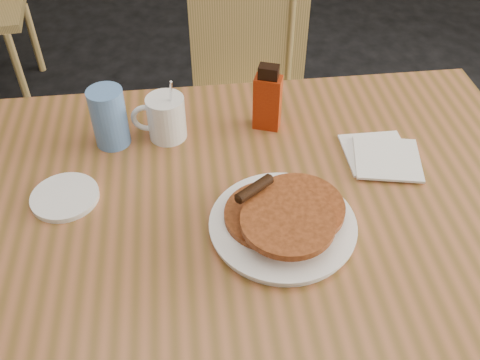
{
  "coord_description": "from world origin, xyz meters",
  "views": [
    {
      "loc": [
        -0.01,
        -0.74,
        1.55
      ],
      "look_at": [
        0.01,
        0.03,
        0.83
      ],
      "focal_mm": 40.0,
      "sensor_mm": 36.0,
      "label": 1
    }
  ],
  "objects_px": {
    "pancake_plate": "(283,220)",
    "coffee_mug": "(165,117)",
    "main_table": "(256,208)",
    "syrup_bottle": "(268,99)",
    "chair_main_far": "(249,85)",
    "blue_tumbler": "(109,117)"
  },
  "relations": [
    {
      "from": "pancake_plate",
      "to": "coffee_mug",
      "type": "bearing_deg",
      "value": 129.76
    },
    {
      "from": "main_table",
      "to": "syrup_bottle",
      "type": "distance_m",
      "value": 0.27
    },
    {
      "from": "chair_main_far",
      "to": "pancake_plate",
      "type": "height_order",
      "value": "chair_main_far"
    },
    {
      "from": "chair_main_far",
      "to": "syrup_bottle",
      "type": "distance_m",
      "value": 0.6
    },
    {
      "from": "chair_main_far",
      "to": "coffee_mug",
      "type": "xyz_separation_m",
      "value": [
        -0.22,
        -0.55,
        0.28
      ]
    },
    {
      "from": "coffee_mug",
      "to": "syrup_bottle",
      "type": "relative_size",
      "value": 1.0
    },
    {
      "from": "main_table",
      "to": "coffee_mug",
      "type": "xyz_separation_m",
      "value": [
        -0.2,
        0.21,
        0.09
      ]
    },
    {
      "from": "syrup_bottle",
      "to": "blue_tumbler",
      "type": "xyz_separation_m",
      "value": [
        -0.37,
        -0.05,
        -0.01
      ]
    },
    {
      "from": "blue_tumbler",
      "to": "chair_main_far",
      "type": "bearing_deg",
      "value": 58.85
    },
    {
      "from": "pancake_plate",
      "to": "syrup_bottle",
      "type": "height_order",
      "value": "syrup_bottle"
    },
    {
      "from": "pancake_plate",
      "to": "coffee_mug",
      "type": "distance_m",
      "value": 0.4
    },
    {
      "from": "coffee_mug",
      "to": "syrup_bottle",
      "type": "distance_m",
      "value": 0.24
    },
    {
      "from": "coffee_mug",
      "to": "syrup_bottle",
      "type": "height_order",
      "value": "same"
    },
    {
      "from": "blue_tumbler",
      "to": "pancake_plate",
      "type": "bearing_deg",
      "value": -36.97
    },
    {
      "from": "syrup_bottle",
      "to": "blue_tumbler",
      "type": "relative_size",
      "value": 1.17
    },
    {
      "from": "pancake_plate",
      "to": "chair_main_far",
      "type": "bearing_deg",
      "value": 92.09
    },
    {
      "from": "main_table",
      "to": "blue_tumbler",
      "type": "height_order",
      "value": "blue_tumbler"
    },
    {
      "from": "pancake_plate",
      "to": "blue_tumbler",
      "type": "xyz_separation_m",
      "value": [
        -0.38,
        0.28,
        0.05
      ]
    },
    {
      "from": "coffee_mug",
      "to": "chair_main_far",
      "type": "bearing_deg",
      "value": 76.38
    },
    {
      "from": "syrup_bottle",
      "to": "main_table",
      "type": "bearing_deg",
      "value": -83.95
    },
    {
      "from": "syrup_bottle",
      "to": "chair_main_far",
      "type": "bearing_deg",
      "value": 106.87
    },
    {
      "from": "chair_main_far",
      "to": "syrup_bottle",
      "type": "relative_size",
      "value": 5.3
    }
  ]
}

